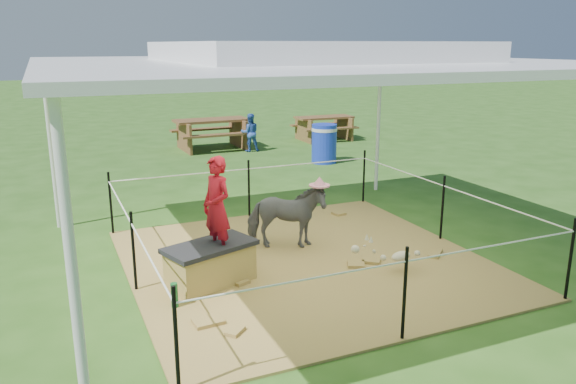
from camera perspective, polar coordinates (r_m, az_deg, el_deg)
name	(u,v)px	position (r m, az deg, el deg)	size (l,w,h in m)	color
ground	(306,263)	(7.67, 1.81, -7.21)	(90.00, 90.00, 0.00)	#2D5919
hay_patch	(306,262)	(7.66, 1.81, -7.10)	(4.60, 4.60, 0.03)	brown
canopy_tent	(307,59)	(7.11, 1.99, 13.33)	(6.30, 6.30, 2.90)	silver
rope_fence	(306,218)	(7.45, 1.85, -2.62)	(4.54, 4.54, 1.00)	black
straw_bale	(211,266)	(6.95, -7.85, -7.47)	(1.02, 0.51, 0.45)	olive
dark_cloth	(210,246)	(6.86, -7.92, -5.50)	(1.09, 0.57, 0.06)	black
woman	(216,199)	(6.70, -7.28, -0.70)	(0.45, 0.29, 1.23)	red
green_bottle	(174,295)	(6.46, -11.46, -10.22)	(0.08, 0.08, 0.28)	#17682D
pony	(286,217)	(7.97, -0.20, -2.52)	(0.51, 1.11, 0.94)	#4E4E53
pink_hat	(286,180)	(7.83, -0.21, 1.23)	(0.29, 0.29, 0.14)	pink
foal	(401,254)	(7.37, 11.41, -6.20)	(0.86, 0.48, 0.48)	beige
trash_barrel	(324,144)	(13.99, 3.69, 4.93)	(0.62, 0.62, 0.96)	#1A36C8
picnic_table_near	(212,134)	(15.96, -7.75, 5.85)	(2.03, 1.47, 0.85)	brown
picnic_table_far	(324,128)	(17.39, 3.67, 6.49)	(1.75, 1.26, 0.73)	#55331D
distant_person	(250,133)	(15.49, -3.88, 6.04)	(0.51, 0.39, 1.04)	blue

